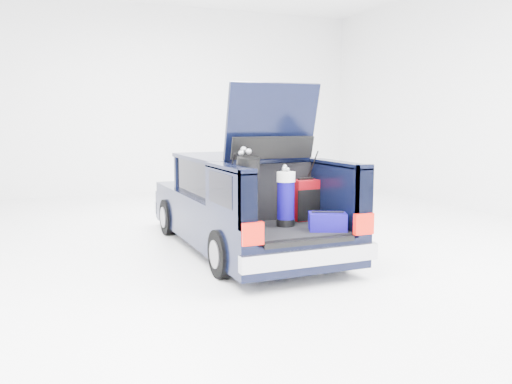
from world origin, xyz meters
name	(u,v)px	position (x,y,z in m)	size (l,w,h in m)	color
ground	(244,248)	(0.00, 0.00, 0.00)	(14.00, 14.00, 0.00)	white
car	(241,205)	(0.00, 0.11, 0.67)	(1.87, 4.65, 2.47)	black
red_suitcase	(306,200)	(0.50, -1.09, 0.88)	(0.38, 0.26, 0.59)	#6D0309
black_golf_bag	(245,193)	(-0.50, -1.34, 1.07)	(0.42, 0.49, 1.05)	black
blue_golf_bag	(286,198)	(0.07, -1.35, 0.97)	(0.30, 0.30, 0.81)	black
blue_duffel	(327,221)	(0.43, -1.81, 0.71)	(0.55, 0.47, 0.25)	#0C0462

